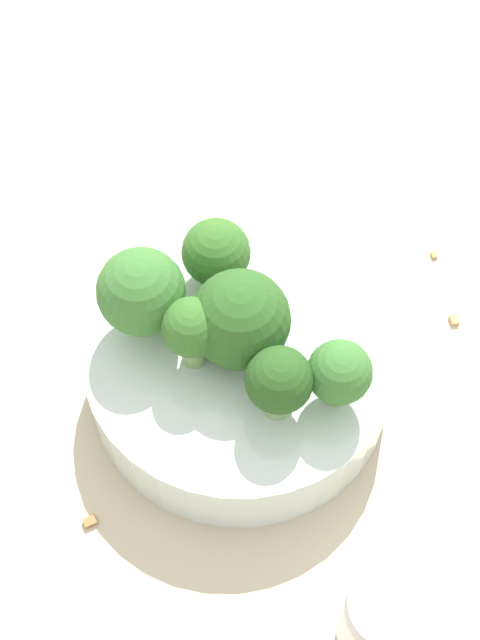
{
  "coord_description": "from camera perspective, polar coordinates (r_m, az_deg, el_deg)",
  "views": [
    {
      "loc": [
        0.25,
        -0.07,
        0.52
      ],
      "look_at": [
        0.0,
        0.0,
        0.08
      ],
      "focal_mm": 50.0,
      "sensor_mm": 36.0,
      "label": 1
    }
  ],
  "objects": [
    {
      "name": "almond_crumb_0",
      "position": [
        0.62,
        13.57,
        0.08
      ],
      "size": [
        0.01,
        0.01,
        0.01
      ],
      "primitive_type": "cube",
      "rotation": [
        0.0,
        0.0,
        6.22
      ],
      "color": "tan",
      "rests_on": "ground_plane"
    },
    {
      "name": "almond_crumb_2",
      "position": [
        0.65,
        12.32,
        4.13
      ],
      "size": [
        0.01,
        0.0,
        0.01
      ],
      "primitive_type": "cube",
      "rotation": [
        0.0,
        0.0,
        6.17
      ],
      "color": "#AD7F4C",
      "rests_on": "ground_plane"
    },
    {
      "name": "broccoli_floret_0",
      "position": [
        0.55,
        -1.64,
        4.25
      ],
      "size": [
        0.04,
        0.04,
        0.05
      ],
      "color": "#8EB770",
      "rests_on": "bowl"
    },
    {
      "name": "broccoli_floret_5",
      "position": [
        0.51,
        -3.06,
        -0.72
      ],
      "size": [
        0.04,
        0.04,
        0.05
      ],
      "color": "#84AD66",
      "rests_on": "bowl"
    },
    {
      "name": "broccoli_floret_2",
      "position": [
        0.5,
        6.37,
        -3.42
      ],
      "size": [
        0.04,
        0.04,
        0.05
      ],
      "color": "#7A9E5B",
      "rests_on": "bowl"
    },
    {
      "name": "broccoli_floret_3",
      "position": [
        0.5,
        2.52,
        -4.01
      ],
      "size": [
        0.04,
        0.04,
        0.05
      ],
      "color": "#8EB770",
      "rests_on": "bowl"
    },
    {
      "name": "broccoli_floret_4",
      "position": [
        0.52,
        -6.33,
        1.74
      ],
      "size": [
        0.05,
        0.05,
        0.06
      ],
      "color": "#84AD66",
      "rests_on": "bowl"
    },
    {
      "name": "almond_crumb_1",
      "position": [
        0.55,
        -9.59,
        -12.54
      ],
      "size": [
        0.01,
        0.01,
        0.01
      ],
      "primitive_type": "cube",
      "rotation": [
        0.0,
        0.0,
        1.74
      ],
      "color": "olive",
      "rests_on": "ground_plane"
    },
    {
      "name": "broccoli_floret_1",
      "position": [
        0.51,
        0.27,
        -0.1
      ],
      "size": [
        0.06,
        0.06,
        0.06
      ],
      "color": "#84AD66",
      "rests_on": "bowl"
    },
    {
      "name": "ground_plane",
      "position": [
        0.59,
        0.0,
        -4.19
      ],
      "size": [
        3.0,
        3.0,
        0.0
      ],
      "primitive_type": "plane",
      "color": "beige"
    },
    {
      "name": "pepper_shaker",
      "position": [
        0.5,
        8.95,
        -18.49
      ],
      "size": [
        0.04,
        0.04,
        0.07
      ],
      "color": "silver",
      "rests_on": "ground_plane"
    },
    {
      "name": "bowl",
      "position": [
        0.56,
        0.0,
        -3.01
      ],
      "size": [
        0.19,
        0.19,
        0.05
      ],
      "primitive_type": "cylinder",
      "color": "silver",
      "rests_on": "ground_plane"
    }
  ]
}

